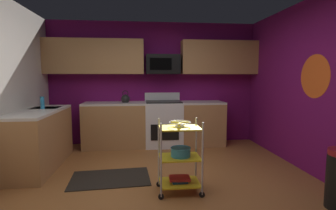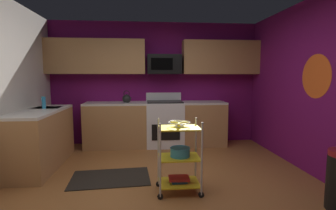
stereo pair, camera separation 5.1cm
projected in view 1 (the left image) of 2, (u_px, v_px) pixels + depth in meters
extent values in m
cube|color=#995B2D|center=(164.00, 190.00, 3.36)|extent=(4.40, 4.80, 0.04)
cube|color=#6B1156|center=(154.00, 83.00, 5.62)|extent=(4.52, 0.06, 2.60)
cube|color=#6B1156|center=(329.00, 88.00, 3.45)|extent=(0.06, 4.80, 2.60)
cylinder|color=#E5591E|center=(315.00, 76.00, 3.69)|extent=(0.00, 0.63, 0.63)
cube|color=#B27F4C|center=(155.00, 125.00, 5.39)|extent=(2.90, 0.60, 0.88)
cube|color=silver|center=(155.00, 103.00, 5.34)|extent=(2.90, 0.60, 0.04)
cube|color=#B27F4C|center=(39.00, 140.00, 4.09)|extent=(0.60, 1.62, 0.88)
cube|color=silver|center=(38.00, 112.00, 4.04)|extent=(0.60, 1.62, 0.04)
cube|color=#B7BABC|center=(46.00, 112.00, 4.40)|extent=(0.44, 0.36, 0.16)
cube|color=white|center=(163.00, 124.00, 5.40)|extent=(0.76, 0.64, 0.92)
cube|color=black|center=(165.00, 132.00, 5.09)|extent=(0.56, 0.01, 0.32)
cube|color=white|center=(162.00, 97.00, 5.63)|extent=(0.76, 0.06, 0.18)
cube|color=black|center=(163.00, 102.00, 5.35)|extent=(0.72, 0.60, 0.02)
cube|color=#B27F4C|center=(95.00, 57.00, 5.24)|extent=(1.98, 0.33, 0.70)
cube|color=#B27F4C|center=(219.00, 58.00, 5.51)|extent=(1.62, 0.33, 0.70)
cube|color=black|center=(163.00, 64.00, 5.38)|extent=(0.70, 0.38, 0.40)
cube|color=black|center=(161.00, 64.00, 5.18)|extent=(0.44, 0.01, 0.24)
cylinder|color=silver|center=(161.00, 161.00, 3.00)|extent=(0.02, 0.02, 0.88)
cylinder|color=black|center=(161.00, 197.00, 3.04)|extent=(0.07, 0.02, 0.07)
cylinder|color=silver|center=(203.00, 159.00, 3.05)|extent=(0.02, 0.02, 0.88)
cylinder|color=black|center=(202.00, 195.00, 3.10)|extent=(0.07, 0.02, 0.07)
cylinder|color=silver|center=(159.00, 152.00, 3.35)|extent=(0.02, 0.02, 0.88)
cylinder|color=black|center=(159.00, 184.00, 3.40)|extent=(0.07, 0.02, 0.07)
cylinder|color=silver|center=(196.00, 150.00, 3.40)|extent=(0.02, 0.02, 0.88)
cylinder|color=black|center=(196.00, 182.00, 3.45)|extent=(0.07, 0.02, 0.07)
cube|color=yellow|center=(179.00, 183.00, 3.24)|extent=(0.50, 0.36, 0.02)
cube|color=yellow|center=(180.00, 157.00, 3.20)|extent=(0.50, 0.36, 0.02)
cube|color=yellow|center=(180.00, 128.00, 3.16)|extent=(0.50, 0.36, 0.02)
torus|color=silver|center=(180.00, 122.00, 3.15)|extent=(0.27, 0.27, 0.01)
cylinder|color=silver|center=(180.00, 126.00, 3.16)|extent=(0.12, 0.12, 0.02)
ellipsoid|color=yellow|center=(183.00, 123.00, 3.18)|extent=(0.17, 0.09, 0.04)
ellipsoid|color=yellow|center=(176.00, 123.00, 3.19)|extent=(0.15, 0.14, 0.04)
ellipsoid|color=yellow|center=(179.00, 124.00, 3.11)|extent=(0.08, 0.17, 0.04)
cylinder|color=#338CBF|center=(181.00, 152.00, 3.20)|extent=(0.24, 0.24, 0.11)
torus|color=#338CBF|center=(181.00, 148.00, 3.19)|extent=(0.25, 0.25, 0.01)
cube|color=#1E4C8C|center=(179.00, 181.00, 3.24)|extent=(0.20, 0.16, 0.03)
cube|color=#B22626|center=(180.00, 178.00, 3.23)|extent=(0.26, 0.19, 0.03)
sphere|color=black|center=(125.00, 99.00, 5.26)|extent=(0.18, 0.18, 0.18)
sphere|color=black|center=(125.00, 95.00, 5.25)|extent=(0.03, 0.03, 0.03)
cone|color=black|center=(129.00, 98.00, 5.27)|extent=(0.09, 0.04, 0.06)
torus|color=black|center=(125.00, 93.00, 5.25)|extent=(0.12, 0.01, 0.12)
cylinder|color=#2D8CBF|center=(42.00, 103.00, 4.22)|extent=(0.06, 0.06, 0.20)
cube|color=black|center=(110.00, 178.00, 3.67)|extent=(1.15, 0.77, 0.01)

